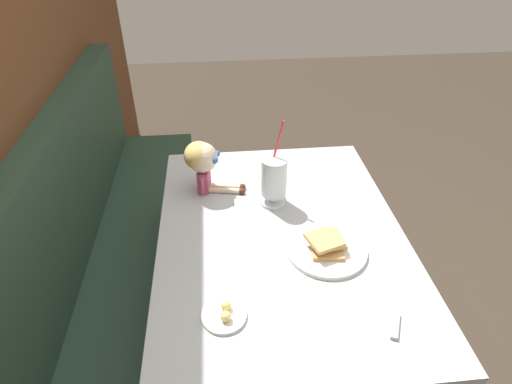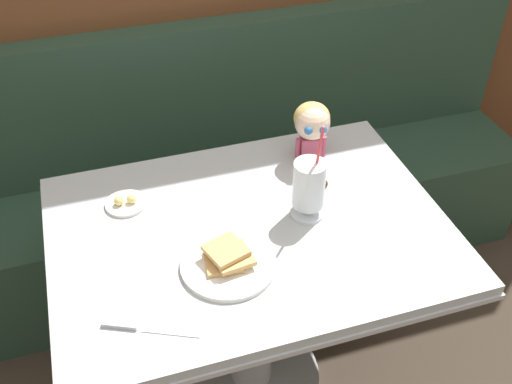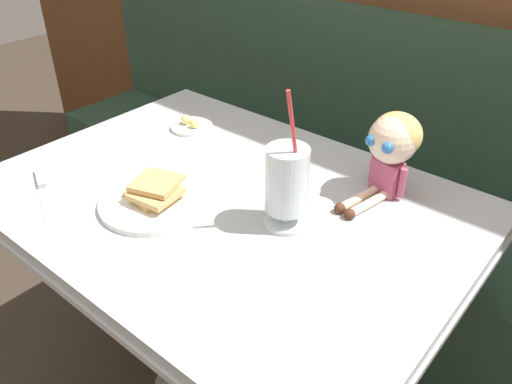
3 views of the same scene
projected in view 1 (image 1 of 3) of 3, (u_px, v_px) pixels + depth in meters
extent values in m
plane|color=#382D23|center=(317.00, 361.00, 1.84)|extent=(8.00, 8.00, 0.00)
cube|color=#233D2D|center=(125.00, 345.00, 1.65)|extent=(2.60, 0.48, 0.45)
cube|color=#233D2D|center=(36.00, 254.00, 1.34)|extent=(2.60, 0.10, 0.55)
cube|color=#B2BCC1|center=(281.00, 237.00, 1.41)|extent=(1.10, 0.80, 0.03)
cube|color=#B7BABF|center=(281.00, 242.00, 1.42)|extent=(1.11, 0.81, 0.02)
cylinder|color=#A5A8AD|center=(278.00, 309.00, 1.61)|extent=(0.14, 0.14, 0.65)
cylinder|color=gray|center=(276.00, 363.00, 1.81)|extent=(0.48, 0.48, 0.04)
cylinder|color=white|center=(326.00, 250.00, 1.33)|extent=(0.25, 0.25, 0.01)
cube|color=tan|center=(327.00, 249.00, 1.31)|extent=(0.10, 0.10, 0.01)
cube|color=tan|center=(328.00, 240.00, 1.32)|extent=(0.11, 0.11, 0.01)
cube|color=tan|center=(324.00, 240.00, 1.30)|extent=(0.12, 0.12, 0.01)
cylinder|color=silver|center=(273.00, 201.00, 1.53)|extent=(0.10, 0.10, 0.01)
cylinder|color=silver|center=(273.00, 197.00, 1.52)|extent=(0.03, 0.03, 0.03)
cylinder|color=silver|center=(274.00, 177.00, 1.47)|extent=(0.09, 0.09, 0.14)
cylinder|color=pink|center=(274.00, 180.00, 1.48)|extent=(0.08, 0.08, 0.11)
cylinder|color=#DB383D|center=(276.00, 150.00, 1.43)|extent=(0.01, 0.05, 0.22)
cylinder|color=white|center=(224.00, 316.00, 1.12)|extent=(0.12, 0.12, 0.01)
sphere|color=#F4E07A|center=(226.00, 316.00, 1.10)|extent=(0.03, 0.03, 0.03)
sphere|color=#F4E07A|center=(226.00, 305.00, 1.13)|extent=(0.03, 0.03, 0.03)
cube|color=silver|center=(398.00, 292.00, 1.19)|extent=(0.14, 0.08, 0.00)
cube|color=#B2B5BA|center=(395.00, 325.00, 1.10)|extent=(0.08, 0.05, 0.01)
cube|color=#B74C6B|center=(204.00, 180.00, 1.58)|extent=(0.07, 0.05, 0.08)
sphere|color=beige|center=(202.00, 157.00, 1.52)|extent=(0.11, 0.11, 0.11)
ellipsoid|color=#D8B766|center=(199.00, 155.00, 1.52)|extent=(0.13, 0.12, 0.10)
sphere|color=#2D6BB2|center=(215.00, 160.00, 1.50)|extent=(0.03, 0.03, 0.03)
sphere|color=#2D6BB2|center=(217.00, 154.00, 1.53)|extent=(0.03, 0.03, 0.03)
cylinder|color=beige|center=(225.00, 191.00, 1.58)|extent=(0.04, 0.12, 0.02)
cylinder|color=beige|center=(226.00, 186.00, 1.60)|extent=(0.04, 0.12, 0.02)
sphere|color=#4C2819|center=(242.00, 191.00, 1.58)|extent=(0.03, 0.03, 0.03)
sphere|color=#4C2819|center=(242.00, 187.00, 1.60)|extent=(0.03, 0.03, 0.03)
cylinder|color=#B74C6B|center=(202.00, 186.00, 1.54)|extent=(0.02, 0.02, 0.07)
cylinder|color=#B74C6B|center=(206.00, 173.00, 1.61)|extent=(0.02, 0.02, 0.07)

